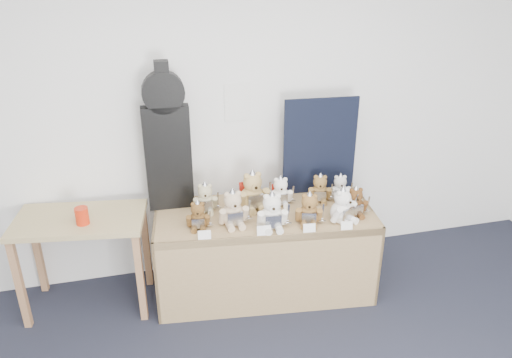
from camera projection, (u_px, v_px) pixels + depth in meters
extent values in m
plane|color=white|center=(220.00, 116.00, 3.93)|extent=(6.00, 0.00, 6.00)
cube|color=white|center=(238.00, 102.00, 3.91)|extent=(0.21, 0.00, 0.30)
cube|color=#94754B|center=(265.00, 216.00, 3.85)|extent=(1.76, 0.90, 0.06)
cube|color=#94754B|center=(271.00, 276.00, 3.68)|extent=(1.67, 0.22, 0.70)
cube|color=#94754B|center=(159.00, 258.00, 3.89)|extent=(0.10, 0.70, 0.70)
cube|color=#94754B|center=(365.00, 244.00, 4.08)|extent=(0.10, 0.70, 0.70)
cube|color=tan|center=(79.00, 220.00, 3.63)|extent=(0.99, 0.65, 0.04)
cube|color=#966340|center=(20.00, 285.00, 3.55)|extent=(0.06, 0.06, 0.73)
cube|color=#966340|center=(38.00, 252.00, 3.95)|extent=(0.06, 0.06, 0.73)
cube|color=#966340|center=(140.00, 278.00, 3.63)|extent=(0.06, 0.06, 0.73)
cube|color=#966340|center=(146.00, 246.00, 4.02)|extent=(0.06, 0.06, 0.73)
cube|color=black|center=(168.00, 158.00, 3.76)|extent=(0.35, 0.11, 0.81)
cylinder|color=black|center=(163.00, 92.00, 3.55)|extent=(0.31, 0.11, 0.31)
cube|color=black|center=(162.00, 75.00, 3.50)|extent=(0.10, 0.09, 0.20)
cube|color=black|center=(320.00, 146.00, 4.01)|extent=(0.60, 0.06, 0.80)
cylinder|color=red|center=(82.00, 216.00, 3.51)|extent=(0.09, 0.09, 0.13)
ellipsoid|color=brown|center=(198.00, 220.00, 3.61)|extent=(0.16, 0.14, 0.14)
sphere|color=brown|center=(198.00, 209.00, 3.57)|extent=(0.10, 0.10, 0.10)
cylinder|color=brown|center=(198.00, 213.00, 3.53)|extent=(0.05, 0.03, 0.04)
sphere|color=black|center=(198.00, 214.00, 3.52)|extent=(0.02, 0.02, 0.02)
sphere|color=brown|center=(193.00, 204.00, 3.55)|extent=(0.03, 0.03, 0.03)
sphere|color=brown|center=(202.00, 204.00, 3.55)|extent=(0.03, 0.03, 0.03)
cylinder|color=brown|center=(189.00, 221.00, 3.58)|extent=(0.05, 0.08, 0.10)
cylinder|color=brown|center=(207.00, 220.00, 3.59)|extent=(0.05, 0.08, 0.10)
cylinder|color=brown|center=(194.00, 229.00, 3.58)|extent=(0.06, 0.10, 0.04)
cylinder|color=brown|center=(203.00, 228.00, 3.58)|extent=(0.06, 0.10, 0.04)
cube|color=silver|center=(198.00, 224.00, 3.55)|extent=(0.09, 0.03, 0.08)
cone|color=silver|center=(197.00, 204.00, 3.55)|extent=(0.09, 0.09, 0.07)
cube|color=silver|center=(210.00, 218.00, 3.57)|extent=(0.02, 0.04, 0.14)
cube|color=silver|center=(210.00, 225.00, 3.60)|extent=(0.04, 0.01, 0.01)
ellipsoid|color=#C8AD8D|center=(233.00, 215.00, 3.65)|extent=(0.19, 0.16, 0.18)
sphere|color=#C8AD8D|center=(233.00, 200.00, 3.60)|extent=(0.13, 0.13, 0.13)
cylinder|color=#C8AD8D|center=(235.00, 205.00, 3.55)|extent=(0.06, 0.03, 0.05)
sphere|color=black|center=(235.00, 206.00, 3.53)|extent=(0.02, 0.02, 0.02)
sphere|color=#C8AD8D|center=(227.00, 195.00, 3.56)|extent=(0.04, 0.04, 0.04)
sphere|color=#C8AD8D|center=(238.00, 193.00, 3.59)|extent=(0.04, 0.04, 0.04)
cylinder|color=#C8AD8D|center=(222.00, 217.00, 3.60)|extent=(0.05, 0.10, 0.13)
cylinder|color=#C8AD8D|center=(245.00, 213.00, 3.64)|extent=(0.05, 0.10, 0.13)
cylinder|color=#C8AD8D|center=(230.00, 226.00, 3.60)|extent=(0.06, 0.12, 0.05)
cylinder|color=#C8AD8D|center=(241.00, 224.00, 3.62)|extent=(0.06, 0.12, 0.05)
cube|color=silver|center=(235.00, 219.00, 3.58)|extent=(0.12, 0.03, 0.10)
cone|color=silver|center=(232.00, 193.00, 3.57)|extent=(0.11, 0.11, 0.09)
cube|color=silver|center=(249.00, 211.00, 3.63)|extent=(0.02, 0.04, 0.19)
cube|color=silver|center=(249.00, 219.00, 3.66)|extent=(0.05, 0.01, 0.01)
ellipsoid|color=white|center=(272.00, 218.00, 3.61)|extent=(0.20, 0.17, 0.18)
sphere|color=white|center=(272.00, 203.00, 3.56)|extent=(0.13, 0.13, 0.13)
cylinder|color=white|center=(273.00, 208.00, 3.51)|extent=(0.06, 0.04, 0.06)
sphere|color=black|center=(274.00, 209.00, 3.49)|extent=(0.02, 0.02, 0.02)
sphere|color=white|center=(266.00, 197.00, 3.53)|extent=(0.04, 0.04, 0.04)
sphere|color=white|center=(278.00, 196.00, 3.54)|extent=(0.04, 0.04, 0.04)
cylinder|color=white|center=(261.00, 219.00, 3.57)|extent=(0.06, 0.10, 0.14)
cylinder|color=white|center=(284.00, 217.00, 3.59)|extent=(0.06, 0.10, 0.14)
cylinder|color=white|center=(268.00, 228.00, 3.57)|extent=(0.07, 0.12, 0.05)
cylinder|color=white|center=(279.00, 228.00, 3.58)|extent=(0.07, 0.12, 0.05)
cube|color=silver|center=(273.00, 222.00, 3.54)|extent=(0.12, 0.03, 0.10)
cone|color=silver|center=(272.00, 196.00, 3.53)|extent=(0.11, 0.11, 0.09)
cube|color=silver|center=(288.00, 215.00, 3.57)|extent=(0.02, 0.05, 0.19)
cube|color=silver|center=(288.00, 223.00, 3.60)|extent=(0.05, 0.01, 0.01)
ellipsoid|color=brown|center=(309.00, 215.00, 3.66)|extent=(0.19, 0.18, 0.16)
sphere|color=brown|center=(309.00, 202.00, 3.62)|extent=(0.12, 0.12, 0.12)
cylinder|color=brown|center=(310.00, 206.00, 3.58)|extent=(0.05, 0.04, 0.05)
sphere|color=black|center=(310.00, 207.00, 3.56)|extent=(0.02, 0.02, 0.02)
sphere|color=brown|center=(304.00, 196.00, 3.60)|extent=(0.04, 0.04, 0.04)
sphere|color=brown|center=(315.00, 196.00, 3.60)|extent=(0.04, 0.04, 0.04)
cylinder|color=brown|center=(298.00, 215.00, 3.65)|extent=(0.07, 0.10, 0.12)
cylinder|color=brown|center=(319.00, 215.00, 3.64)|extent=(0.07, 0.10, 0.12)
cylinder|color=brown|center=(304.00, 224.00, 3.63)|extent=(0.08, 0.11, 0.05)
cylinder|color=brown|center=(314.00, 224.00, 3.63)|extent=(0.08, 0.11, 0.05)
cube|color=silver|center=(309.00, 218.00, 3.61)|extent=(0.10, 0.05, 0.09)
cone|color=silver|center=(310.00, 196.00, 3.60)|extent=(0.10, 0.10, 0.08)
cube|color=silver|center=(323.00, 213.00, 3.62)|extent=(0.02, 0.04, 0.17)
cube|color=silver|center=(322.00, 221.00, 3.64)|extent=(0.05, 0.02, 0.01)
ellipsoid|color=white|center=(342.00, 212.00, 3.69)|extent=(0.22, 0.21, 0.17)
sphere|color=white|center=(343.00, 198.00, 3.64)|extent=(0.13, 0.13, 0.13)
cylinder|color=white|center=(348.00, 202.00, 3.61)|extent=(0.06, 0.05, 0.05)
sphere|color=black|center=(350.00, 202.00, 3.60)|extent=(0.02, 0.02, 0.02)
sphere|color=white|center=(339.00, 193.00, 3.60)|extent=(0.04, 0.04, 0.04)
sphere|color=white|center=(347.00, 190.00, 3.65)|extent=(0.04, 0.04, 0.04)
cylinder|color=white|center=(337.00, 215.00, 3.62)|extent=(0.09, 0.11, 0.13)
cylinder|color=white|center=(351.00, 208.00, 3.72)|extent=(0.09, 0.11, 0.13)
cylinder|color=white|center=(344.00, 222.00, 3.65)|extent=(0.10, 0.12, 0.05)
cylinder|color=white|center=(351.00, 219.00, 3.69)|extent=(0.10, 0.12, 0.05)
cube|color=silver|center=(349.00, 215.00, 3.64)|extent=(0.11, 0.07, 0.10)
cone|color=silver|center=(343.00, 191.00, 3.62)|extent=(0.11, 0.11, 0.08)
cube|color=silver|center=(355.00, 205.00, 3.72)|extent=(0.03, 0.04, 0.18)
cube|color=silver|center=(354.00, 213.00, 3.75)|extent=(0.05, 0.03, 0.01)
ellipsoid|color=brown|center=(355.00, 207.00, 3.79)|extent=(0.16, 0.14, 0.15)
sphere|color=brown|center=(356.00, 195.00, 3.74)|extent=(0.11, 0.11, 0.11)
cylinder|color=brown|center=(357.00, 199.00, 3.71)|extent=(0.05, 0.03, 0.05)
sphere|color=black|center=(358.00, 200.00, 3.69)|extent=(0.02, 0.02, 0.02)
sphere|color=brown|center=(352.00, 190.00, 3.72)|extent=(0.03, 0.03, 0.03)
sphere|color=brown|center=(361.00, 190.00, 3.73)|extent=(0.03, 0.03, 0.03)
cylinder|color=brown|center=(346.00, 208.00, 3.76)|extent=(0.05, 0.09, 0.11)
cylinder|color=brown|center=(364.00, 207.00, 3.77)|extent=(0.05, 0.09, 0.11)
cylinder|color=brown|center=(352.00, 215.00, 3.75)|extent=(0.06, 0.10, 0.04)
cylinder|color=brown|center=(360.00, 215.00, 3.76)|extent=(0.06, 0.10, 0.04)
cube|color=silver|center=(357.00, 210.00, 3.73)|extent=(0.10, 0.03, 0.08)
cone|color=silver|center=(356.00, 190.00, 3.72)|extent=(0.09, 0.09, 0.07)
cube|color=silver|center=(368.00, 204.00, 3.76)|extent=(0.02, 0.04, 0.16)
cube|color=silver|center=(367.00, 211.00, 3.78)|extent=(0.04, 0.01, 0.01)
ellipsoid|color=#BDB289|center=(206.00, 203.00, 3.84)|extent=(0.17, 0.15, 0.15)
sphere|color=#BDB289|center=(205.00, 191.00, 3.80)|extent=(0.11, 0.11, 0.11)
cylinder|color=#BDB289|center=(205.00, 195.00, 3.76)|extent=(0.05, 0.03, 0.05)
sphere|color=black|center=(205.00, 196.00, 3.74)|extent=(0.02, 0.02, 0.02)
sphere|color=#BDB289|center=(200.00, 186.00, 3.77)|extent=(0.04, 0.04, 0.04)
sphere|color=#BDB289|center=(210.00, 186.00, 3.78)|extent=(0.04, 0.04, 0.04)
cylinder|color=#BDB289|center=(196.00, 204.00, 3.81)|extent=(0.05, 0.09, 0.11)
cylinder|color=#BDB289|center=(215.00, 203.00, 3.83)|extent=(0.05, 0.09, 0.11)
cylinder|color=#BDB289|center=(202.00, 211.00, 3.80)|extent=(0.06, 0.10, 0.05)
cylinder|color=#BDB289|center=(211.00, 211.00, 3.81)|extent=(0.06, 0.10, 0.05)
cube|color=silver|center=(206.00, 206.00, 3.78)|extent=(0.10, 0.03, 0.08)
cone|color=silver|center=(205.00, 186.00, 3.78)|extent=(0.09, 0.09, 0.07)
cube|color=silver|center=(218.00, 201.00, 3.81)|extent=(0.02, 0.04, 0.16)
cube|color=silver|center=(218.00, 208.00, 3.83)|extent=(0.05, 0.01, 0.01)
ellipsoid|color=tan|center=(253.00, 198.00, 3.88)|extent=(0.22, 0.19, 0.20)
sphere|color=tan|center=(252.00, 182.00, 3.82)|extent=(0.15, 0.15, 0.15)
cylinder|color=tan|center=(255.00, 187.00, 3.77)|extent=(0.06, 0.04, 0.06)
sphere|color=black|center=(256.00, 188.00, 3.75)|extent=(0.02, 0.02, 0.02)
sphere|color=tan|center=(247.00, 176.00, 3.78)|extent=(0.05, 0.05, 0.05)
sphere|color=tan|center=(258.00, 175.00, 3.81)|extent=(0.05, 0.05, 0.05)
cylinder|color=tan|center=(242.00, 200.00, 3.82)|extent=(0.07, 0.11, 0.15)
cylinder|color=tan|center=(265.00, 196.00, 3.88)|extent=(0.07, 0.11, 0.15)
cylinder|color=tan|center=(250.00, 209.00, 3.83)|extent=(0.07, 0.14, 0.06)
cylinder|color=tan|center=(261.00, 207.00, 3.85)|extent=(0.07, 0.14, 0.06)
cube|color=silver|center=(256.00, 201.00, 3.81)|extent=(0.13, 0.04, 0.11)
cone|color=silver|center=(252.00, 175.00, 3.79)|extent=(0.12, 0.12, 0.10)
cube|color=silver|center=(269.00, 193.00, 3.86)|extent=(0.02, 0.05, 0.21)
cube|color=silver|center=(269.00, 202.00, 3.90)|extent=(0.06, 0.01, 0.01)
cube|color=#A81F13|center=(249.00, 192.00, 3.93)|extent=(0.16, 0.05, 0.18)
ellipsoid|color=white|center=(280.00, 196.00, 3.94)|extent=(0.17, 0.15, 0.15)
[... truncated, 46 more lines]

